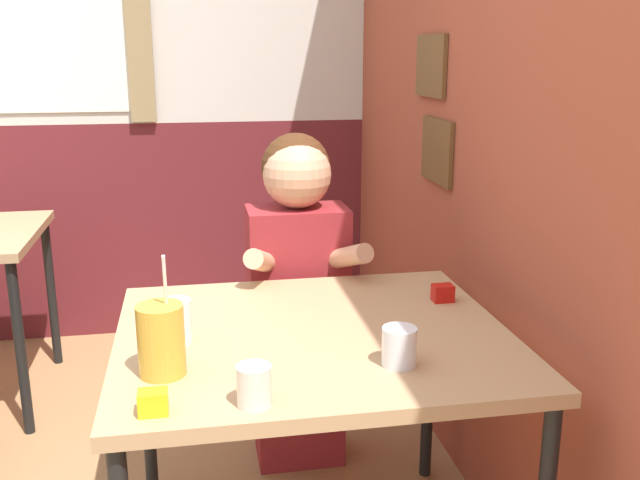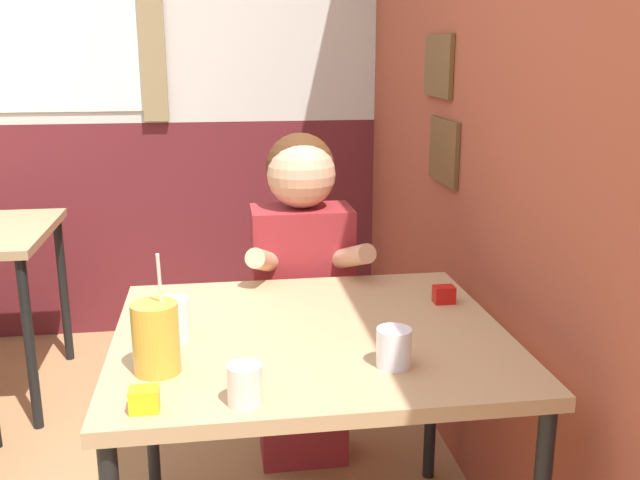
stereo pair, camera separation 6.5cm
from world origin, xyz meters
TOP-DOWN VIEW (x-y plane):
  - brick_wall_right at (1.39, 1.18)m, footprint 0.08×4.35m
  - back_wall at (-0.01, 2.38)m, footprint 5.73×0.09m
  - main_table at (0.77, 0.41)m, footprint 1.02×0.89m
  - person_seated at (0.82, 1.01)m, footprint 0.42×0.42m
  - cocktail_pitcher at (0.39, 0.22)m, footprint 0.11×0.11m
  - glass_near_pitcher at (0.93, 0.17)m, footprint 0.08×0.08m
  - glass_center at (0.42, 0.40)m, footprint 0.08×0.08m
  - glass_far_side at (0.58, 0.04)m, footprint 0.07×0.07m
  - condiment_ketchup at (1.18, 0.57)m, footprint 0.06×0.04m
  - condiment_mustard at (0.38, 0.04)m, footprint 0.06×0.04m

SIDE VIEW (x-z plane):
  - person_seated at x=0.82m, z-range 0.06..1.25m
  - main_table at x=0.77m, z-range 0.31..1.05m
  - condiment_ketchup at x=1.18m, z-range 0.74..0.79m
  - condiment_mustard at x=0.38m, z-range 0.74..0.79m
  - glass_far_side at x=0.58m, z-range 0.74..0.83m
  - glass_near_pitcher at x=0.93m, z-range 0.74..0.83m
  - glass_center at x=0.42m, z-range 0.74..0.85m
  - cocktail_pitcher at x=0.39m, z-range 0.68..0.97m
  - brick_wall_right at x=1.39m, z-range 0.00..2.70m
  - back_wall at x=-0.01m, z-range 0.01..2.71m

